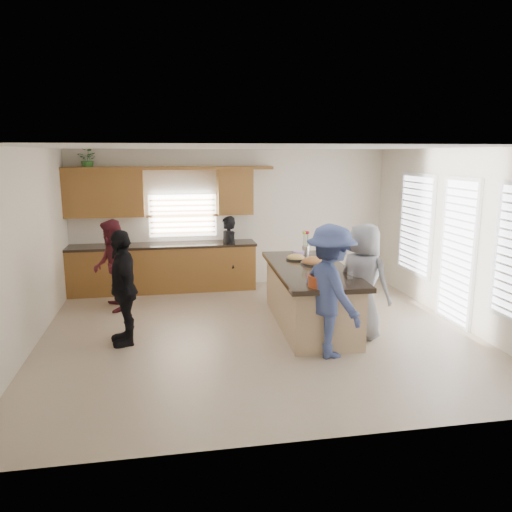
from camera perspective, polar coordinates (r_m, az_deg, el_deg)
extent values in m
plane|color=tan|center=(7.80, 0.16, -8.71)|extent=(6.50, 6.50, 0.00)
cube|color=silver|center=(10.36, -2.81, 4.36)|extent=(6.50, 0.02, 2.80)
cube|color=silver|center=(4.59, 6.90, -5.14)|extent=(6.50, 0.02, 2.80)
cube|color=silver|center=(7.57, -24.82, 0.55)|extent=(0.02, 6.00, 2.80)
cube|color=silver|center=(8.62, 21.96, 2.03)|extent=(0.02, 6.00, 2.80)
cube|color=white|center=(7.31, 0.17, 12.31)|extent=(6.50, 6.00, 0.02)
cube|color=olive|center=(10.14, -10.54, -1.44)|extent=(3.65, 0.62, 0.90)
cube|color=black|center=(10.05, -10.64, 1.20)|extent=(3.70, 0.65, 0.05)
cube|color=olive|center=(10.12, -16.99, 6.82)|extent=(1.50, 0.36, 0.90)
cube|color=olive|center=(10.14, -2.42, 7.33)|extent=(0.70, 0.36, 0.90)
cube|color=olive|center=(10.02, -9.80, 9.87)|extent=(4.05, 0.40, 0.06)
cube|color=brown|center=(10.24, -8.36, 4.59)|extent=(1.35, 0.08, 0.85)
cube|color=white|center=(9.71, 17.79, 3.47)|extent=(0.06, 1.10, 1.75)
cube|color=white|center=(8.56, 22.02, 0.42)|extent=(0.06, 0.85, 2.25)
cube|color=tan|center=(8.06, 6.16, -4.82)|extent=(1.10, 2.54, 0.88)
cube|color=black|center=(7.93, 6.24, -1.53)|extent=(1.26, 2.75, 0.07)
cube|color=black|center=(8.18, 6.10, -7.51)|extent=(1.02, 2.46, 0.08)
cylinder|color=black|center=(7.47, 7.87, -2.04)|extent=(0.42, 0.42, 0.02)
ellipsoid|color=#BF753C|center=(7.46, 7.87, -1.91)|extent=(0.38, 0.38, 0.17)
cylinder|color=black|center=(8.17, 6.67, -0.81)|extent=(0.45, 0.45, 0.02)
ellipsoid|color=#BF753C|center=(8.17, 6.67, -0.69)|extent=(0.40, 0.40, 0.18)
cylinder|color=black|center=(8.47, 4.57, -0.33)|extent=(0.34, 0.34, 0.02)
ellipsoid|color=#E1C060|center=(8.46, 4.57, -0.21)|extent=(0.30, 0.30, 0.14)
cylinder|color=#C44D23|center=(6.81, 7.58, -2.79)|extent=(0.39, 0.39, 0.16)
cylinder|color=#EFE6BE|center=(6.80, 7.59, -2.31)|extent=(0.32, 0.32, 0.04)
cylinder|color=white|center=(7.30, 10.72, -2.20)|extent=(0.08, 0.08, 0.09)
cylinder|color=#C291D4|center=(8.90, 4.94, 0.36)|extent=(0.20, 0.20, 0.05)
cylinder|color=silver|center=(8.92, 5.71, 0.69)|extent=(0.13, 0.13, 0.15)
imported|color=#35722D|center=(10.12, -18.63, 10.43)|extent=(0.46, 0.44, 0.40)
imported|color=black|center=(10.06, -3.21, 0.35)|extent=(0.51, 0.63, 1.49)
imported|color=#581A22|center=(9.00, -16.13, -1.07)|extent=(0.74, 0.88, 1.60)
imported|color=black|center=(7.39, -14.94, -3.50)|extent=(0.58, 1.04, 1.67)
imported|color=#3F508B|center=(6.77, 8.50, -4.00)|extent=(0.96, 1.31, 1.81)
imported|color=gray|center=(7.57, 12.14, -2.80)|extent=(0.95, 1.00, 1.72)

